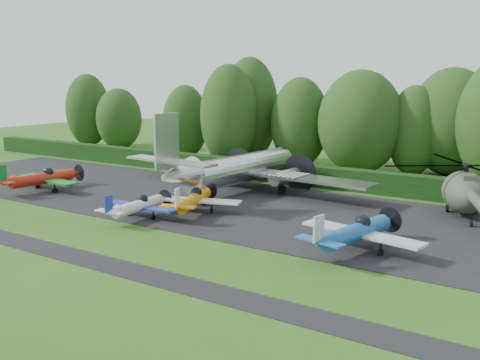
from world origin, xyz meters
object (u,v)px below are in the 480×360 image
Objects in this scene: light_plane_red at (43,178)px; light_plane_blue at (357,232)px; light_plane_orange at (194,199)px; helicopter at (465,188)px; transport_plane at (239,168)px; light_plane_white at (139,206)px.

light_plane_blue is at bearing -8.61° from light_plane_red.
helicopter reaches higher than light_plane_orange.
light_plane_orange is at bearing -3.16° from light_plane_red.
light_plane_orange is 0.90× the size of light_plane_blue.
light_plane_orange is 14.12m from light_plane_blue.
transport_plane is at bearing 25.06° from light_plane_red.
light_plane_white is 0.80× the size of light_plane_blue.
helicopter is (17.70, 10.52, 1.02)m from light_plane_orange.
helicopter is at bearing 37.12° from light_plane_white.
helicopter reaches higher than light_plane_white.
light_plane_blue reaches higher than light_plane_red.
helicopter reaches higher than light_plane_red.
light_plane_blue is (30.92, -1.17, 0.02)m from light_plane_red.
transport_plane is 19.22m from helicopter.
light_plane_red is at bearing -141.83° from helicopter.
light_plane_blue is (16.49, 1.35, 0.26)m from light_plane_white.
transport_plane reaches higher than light_plane_white.
transport_plane is 12.16m from light_plane_white.
helicopter is (19.12, 1.97, -0.08)m from transport_plane.
helicopter is at bearing 11.91° from light_plane_red.
light_plane_white is at bearing -100.29° from transport_plane.
light_plane_blue is at bearing 7.09° from light_plane_white.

